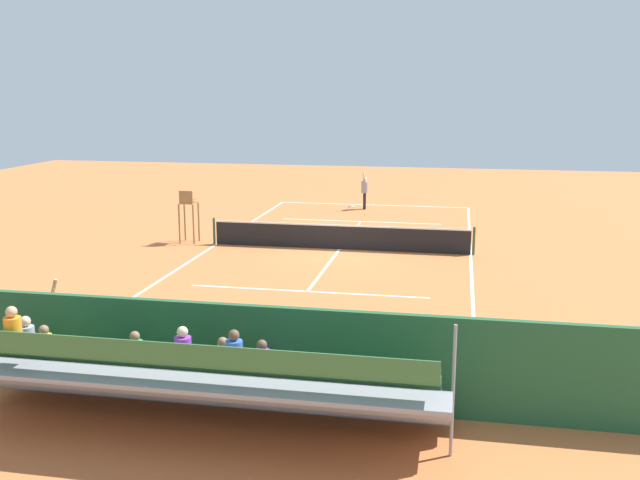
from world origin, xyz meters
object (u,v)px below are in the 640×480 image
tennis_player (365,190)px  tennis_racket (353,206)px  umpire_chair (188,211)px  courtside_bench (308,364)px  line_judge (50,320)px  bleacher_stand (194,380)px  tennis_ball_near (365,214)px  tennis_net (340,237)px  equipment_bag (216,377)px

tennis_player → tennis_racket: 1.41m
umpire_chair → tennis_racket: (-5.19, -10.20, -1.30)m
courtside_bench → tennis_player: tennis_player is taller
tennis_player → line_judge: same height
bleacher_stand → tennis_ball_near: size_ratio=137.27×
courtside_bench → line_judge: line_judge is taller
courtside_bench → line_judge: 6.06m
tennis_racket → tennis_ball_near: 2.61m
tennis_net → line_judge: bearing=70.8°
bleacher_stand → courtside_bench: bearing=-129.8°
tennis_net → line_judge: 13.66m
umpire_chair → courtside_bench: size_ratio=1.19×
bleacher_stand → line_judge: bearing=-29.3°
tennis_net → umpire_chair: umpire_chair is taller
equipment_bag → tennis_ball_near: equipment_bag is taller
tennis_net → courtside_bench: tennis_net is taller
courtside_bench → tennis_racket: courtside_bench is taller
tennis_racket → umpire_chair: bearing=63.0°
bleacher_stand → umpire_chair: (6.04, -15.40, 0.38)m
line_judge → tennis_net: bearing=-109.2°
bleacher_stand → equipment_bag: (0.25, -1.92, -0.75)m
courtside_bench → equipment_bag: (1.95, 0.13, -0.38)m
tennis_net → umpire_chair: (6.20, -0.07, 0.81)m
equipment_bag → tennis_ball_near: (-0.38, -21.25, -0.15)m
line_judge → umpire_chair: bearing=-82.5°
tennis_ball_near → tennis_net: bearing=90.3°
tennis_ball_near → courtside_bench: bearing=94.3°
umpire_chair → tennis_ball_near: 10.00m
courtside_bench → tennis_player: 22.94m
tennis_net → bleacher_stand: size_ratio=1.14×
bleacher_stand → line_judge: (4.33, -2.43, 0.09)m
bleacher_stand → courtside_bench: 2.69m
courtside_bench → tennis_player: size_ratio=0.93×
tennis_racket → tennis_net: bearing=95.6°
courtside_bench → equipment_bag: 1.99m
bleacher_stand → umpire_chair: bleacher_stand is taller
courtside_bench → umpire_chair: bearing=-59.9°
line_judge → equipment_bag: bearing=172.8°
bleacher_stand → umpire_chair: bearing=-68.6°
equipment_bag → line_judge: line_judge is taller
equipment_bag → tennis_player: (-0.13, -22.99, 0.84)m
tennis_net → courtside_bench: (-1.54, 13.27, 0.06)m
tennis_racket → courtside_bench: bearing=96.2°
tennis_net → courtside_bench: bearing=96.6°
tennis_net → bleacher_stand: bearing=89.4°
bleacher_stand → tennis_ball_near: bearing=-90.3°
tennis_ball_near → line_judge: 21.23m
tennis_net → tennis_racket: bearing=-84.4°
courtside_bench → tennis_racket: (2.55, -23.54, -0.54)m
umpire_chair → courtside_bench: 15.45m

